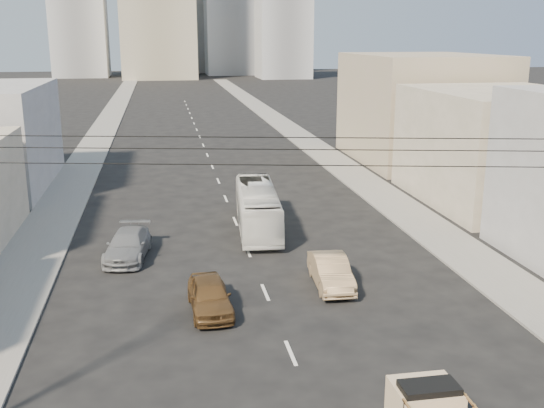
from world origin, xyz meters
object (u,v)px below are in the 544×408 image
object	(u,v)px
sedan_tan	(331,272)
sedan_grey	(128,245)
city_bus	(258,208)
sedan_brown	(210,296)

from	to	relation	value
sedan_tan	sedan_grey	world-z (taller)	sedan_tan
city_bus	sedan_tan	world-z (taller)	city_bus
sedan_brown	sedan_grey	world-z (taller)	sedan_grey
sedan_brown	sedan_grey	size ratio (longest dim) A/B	0.85
city_bus	sedan_brown	world-z (taller)	city_bus
sedan_brown	sedan_tan	world-z (taller)	sedan_tan
sedan_brown	sedan_tan	distance (m)	6.27
sedan_brown	sedan_grey	distance (m)	8.61
city_bus	sedan_tan	size ratio (longest dim) A/B	2.19
sedan_brown	sedan_tan	bearing A→B (deg)	15.24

